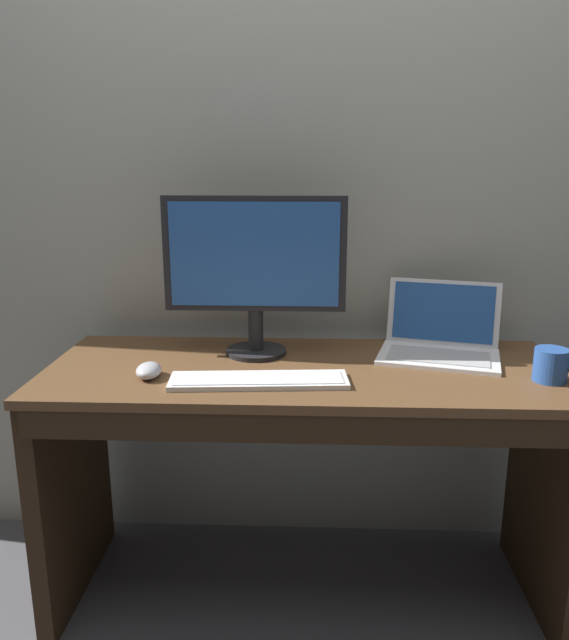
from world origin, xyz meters
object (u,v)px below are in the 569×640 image
(laptop_white, at_px, (440,343))
(wired_keyboard, at_px, (259,380))
(coffee_mug, at_px, (551,365))
(external_monitor, at_px, (255,267))
(computer_mouse, at_px, (149,371))

(laptop_white, relative_size, wired_keyboard, 0.84)
(laptop_white, bearing_deg, coffee_mug, -40.69)
(laptop_white, distance_m, external_monitor, 0.61)
(coffee_mug, bearing_deg, external_monitor, 166.25)
(external_monitor, height_order, coffee_mug, external_monitor)
(laptop_white, distance_m, computer_mouse, 0.88)
(wired_keyboard, height_order, computer_mouse, computer_mouse)
(external_monitor, height_order, wired_keyboard, external_monitor)
(wired_keyboard, distance_m, coffee_mug, 0.79)
(laptop_white, height_order, coffee_mug, laptop_white)
(external_monitor, xyz_separation_m, coffee_mug, (0.82, -0.20, -0.23))
(laptop_white, bearing_deg, external_monitor, -178.10)
(wired_keyboard, distance_m, computer_mouse, 0.31)
(external_monitor, relative_size, coffee_mug, 4.26)
(wired_keyboard, xyz_separation_m, coffee_mug, (0.79, 0.05, 0.04))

